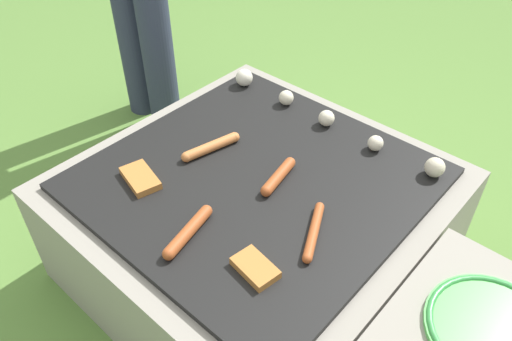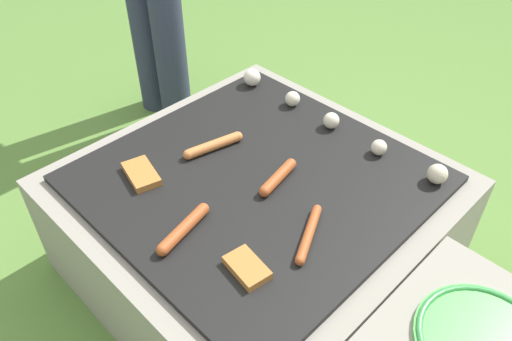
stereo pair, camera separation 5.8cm
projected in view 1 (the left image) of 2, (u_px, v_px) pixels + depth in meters
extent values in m
plane|color=#567F38|center=(256.00, 266.00, 1.60)|extent=(14.00, 14.00, 0.00)
cube|color=gray|center=(256.00, 227.00, 1.48)|extent=(0.93, 0.93, 0.36)
cube|color=black|center=(256.00, 179.00, 1.36)|extent=(0.82, 0.82, 0.02)
cylinder|color=#2D334C|center=(129.00, 15.00, 2.01)|extent=(0.13, 0.13, 0.88)
cylinder|color=#2D334C|center=(154.00, 26.00, 1.93)|extent=(0.13, 0.13, 0.88)
cylinder|color=#A34C23|center=(188.00, 231.00, 1.18)|extent=(0.06, 0.16, 0.03)
sphere|color=#A34C23|center=(206.00, 211.00, 1.23)|extent=(0.03, 0.03, 0.03)
sphere|color=#A34C23|center=(169.00, 254.00, 1.12)|extent=(0.03, 0.03, 0.03)
cylinder|color=#A34C23|center=(314.00, 231.00, 1.18)|extent=(0.10, 0.16, 0.02)
sphere|color=#A34C23|center=(307.00, 258.00, 1.12)|extent=(0.02, 0.02, 0.02)
sphere|color=#A34C23|center=(320.00, 207.00, 1.24)|extent=(0.02, 0.02, 0.02)
cylinder|color=#C6753D|center=(211.00, 147.00, 1.42)|extent=(0.06, 0.16, 0.03)
sphere|color=#C6753D|center=(235.00, 137.00, 1.46)|extent=(0.03, 0.03, 0.03)
sphere|color=#C6753D|center=(186.00, 157.00, 1.39)|extent=(0.03, 0.03, 0.03)
cylinder|color=#A34C23|center=(278.00, 176.00, 1.33)|extent=(0.06, 0.14, 0.03)
sphere|color=#A34C23|center=(266.00, 191.00, 1.28)|extent=(0.03, 0.03, 0.03)
sphere|color=#A34C23|center=(290.00, 163.00, 1.37)|extent=(0.03, 0.03, 0.03)
cube|color=#B27033|center=(140.00, 178.00, 1.33)|extent=(0.14, 0.10, 0.02)
cube|color=#B27033|center=(255.00, 268.00, 1.10)|extent=(0.11, 0.08, 0.02)
sphere|color=silver|center=(244.00, 78.00, 1.69)|extent=(0.06, 0.06, 0.06)
sphere|color=beige|center=(286.00, 98.00, 1.61)|extent=(0.05, 0.05, 0.05)
sphere|color=beige|center=(327.00, 118.00, 1.52)|extent=(0.05, 0.05, 0.05)
sphere|color=beige|center=(376.00, 143.00, 1.42)|extent=(0.05, 0.05, 0.05)
sphere|color=beige|center=(435.00, 167.00, 1.34)|extent=(0.05, 0.05, 0.05)
cylinder|color=#4CB24C|center=(494.00, 331.00, 0.99)|extent=(0.27, 0.27, 0.01)
torus|color=#338C3F|center=(495.00, 330.00, 0.98)|extent=(0.27, 0.27, 0.01)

